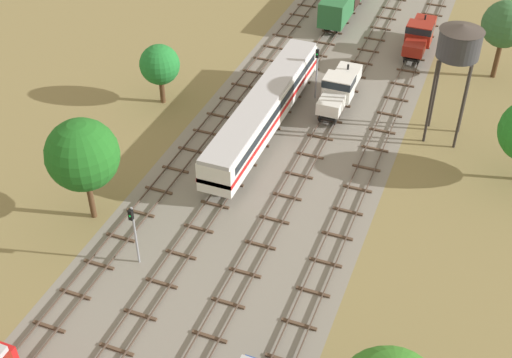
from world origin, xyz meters
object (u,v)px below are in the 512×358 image
shunter_loco_centre_left_midfar (339,88)px  water_tower (460,44)px  passenger_coach_left_mid (264,108)px  signal_post_nearest (134,229)px  shunter_loco_centre_far (420,34)px  signal_post_near (317,67)px

shunter_loco_centre_left_midfar → water_tower: water_tower is taller
shunter_loco_centre_left_midfar → passenger_coach_left_mid: bearing=-125.6°
shunter_loco_centre_left_midfar → signal_post_nearest: size_ratio=1.67×
passenger_coach_left_mid → signal_post_nearest: (-2.48, -18.63, 0.62)m
signal_post_nearest → shunter_loco_centre_far: bearing=72.6°
shunter_loco_centre_left_midfar → signal_post_nearest: (-7.45, -25.56, 1.23)m
shunter_loco_centre_left_midfar → water_tower: size_ratio=0.78×
water_tower → signal_post_nearest: 30.21m
signal_post_nearest → signal_post_near: signal_post_near is taller
signal_post_near → shunter_loco_centre_far: bearing=61.2°
signal_post_nearest → signal_post_near: size_ratio=0.94×
signal_post_near → passenger_coach_left_mid: bearing=-108.3°
passenger_coach_left_mid → water_tower: bearing=19.5°
shunter_loco_centre_left_midfar → shunter_loco_centre_far: bearing=70.6°
shunter_loco_centre_far → signal_post_near: 15.51m
passenger_coach_left_mid → signal_post_nearest: 18.80m
shunter_loco_centre_left_midfar → water_tower: 12.41m
shunter_loco_centre_far → shunter_loco_centre_left_midfar: bearing=-109.4°
water_tower → signal_post_nearest: (-17.48, -23.93, -5.88)m
passenger_coach_left_mid → shunter_loco_centre_left_midfar: (4.97, 6.94, -0.60)m
signal_post_near → signal_post_nearest: bearing=-100.8°
passenger_coach_left_mid → shunter_loco_centre_far: size_ratio=2.60×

